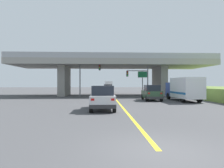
{
  "coord_description": "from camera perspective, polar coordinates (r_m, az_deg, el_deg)",
  "views": [
    {
      "loc": [
        -1.83,
        -6.02,
        2.19
      ],
      "look_at": [
        -0.37,
        23.56,
        2.13
      ],
      "focal_mm": 30.28,
      "sensor_mm": 36.0,
      "label": 1
    }
  ],
  "objects": [
    {
      "name": "sedan_oncoming",
      "position": [
        42.3,
        -1.26,
        -1.48
      ],
      "size": [
        2.05,
        4.65,
        2.02
      ],
      "color": "maroon",
      "rests_on": "ground"
    },
    {
      "name": "lane_divider_stripe",
      "position": [
        19.35,
        2.63,
        -6.38
      ],
      "size": [
        0.2,
        26.23,
        0.01
      ],
      "primitive_type": "cube",
      "color": "yellow",
      "rests_on": "ground"
    },
    {
      "name": "overpass_bridge",
      "position": [
        35.35,
        0.15,
        5.13
      ],
      "size": [
        35.15,
        10.08,
        7.21
      ],
      "color": "gray",
      "rests_on": "ground"
    },
    {
      "name": "suv_lead",
      "position": [
        15.9,
        -2.82,
        -4.14
      ],
      "size": [
        2.02,
        4.43,
        2.02
      ],
      "color": "silver",
      "rests_on": "ground"
    },
    {
      "name": "traffic_signal_farside",
      "position": [
        31.55,
        -7.58,
        3.09
      ],
      "size": [
        3.5,
        0.36,
        5.87
      ],
      "color": "#56595E",
      "rests_on": "ground"
    },
    {
      "name": "traffic_signal_nearside",
      "position": [
        31.32,
        8.43,
        1.95
      ],
      "size": [
        3.63,
        0.36,
        5.0
      ],
      "color": "#56595E",
      "rests_on": "ground"
    },
    {
      "name": "box_truck",
      "position": [
        25.53,
        20.82,
        -1.33
      ],
      "size": [
        2.33,
        6.86,
        2.92
      ],
      "color": "navy",
      "rests_on": "ground"
    },
    {
      "name": "ground",
      "position": [
        35.28,
        0.15,
        -3.45
      ],
      "size": [
        160.0,
        160.0,
        0.0
      ],
      "primitive_type": "plane",
      "color": "#424244"
    },
    {
      "name": "suv_crossing",
      "position": [
        25.18,
        11.84,
        -2.57
      ],
      "size": [
        2.23,
        4.46,
        2.02
      ],
      "rotation": [
        0.0,
        0.0,
        -0.05
      ],
      "color": "#2D4C33",
      "rests_on": "ground"
    },
    {
      "name": "semi_truck_distant",
      "position": [
        60.9,
        -1.11,
        -0.48
      ],
      "size": [
        2.33,
        7.49,
        2.91
      ],
      "color": "navy",
      "rests_on": "ground"
    },
    {
      "name": "highway_sign",
      "position": [
        33.82,
        9.2,
        2.06
      ],
      "size": [
        1.7,
        0.17,
        4.52
      ],
      "color": "#56595E",
      "rests_on": "ground"
    }
  ]
}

